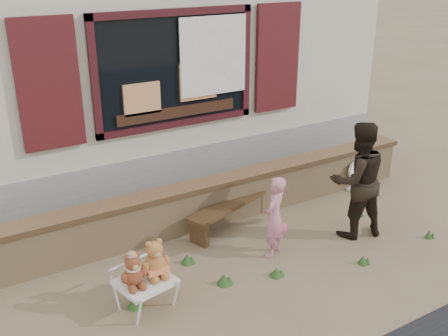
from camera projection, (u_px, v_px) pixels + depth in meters
ground at (248, 255)px, 6.75m from camera, size 80.00×80.00×0.00m
shopfront at (115, 48)px, 9.55m from camera, size 8.04×5.13×4.00m
brick_wall at (209, 202)px, 7.41m from camera, size 7.10×0.36×0.67m
bench at (229, 209)px, 7.35m from camera, size 1.48×0.78×0.37m
folding_chair at (145, 283)px, 5.63m from camera, size 0.66×0.61×0.35m
teddy_bear_left at (133, 269)px, 5.45m from camera, size 0.34×0.31×0.40m
teddy_bear_right at (155, 257)px, 5.62m from camera, size 0.38×0.35×0.45m
child at (274, 217)px, 6.56m from camera, size 0.47×0.43×1.08m
adult at (358, 180)px, 6.95m from camera, size 0.91×0.78×1.62m
fan_right at (354, 176)px, 8.52m from camera, size 0.31×0.21×0.50m
grass_tufts at (253, 266)px, 6.39m from camera, size 4.15×1.30×0.16m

